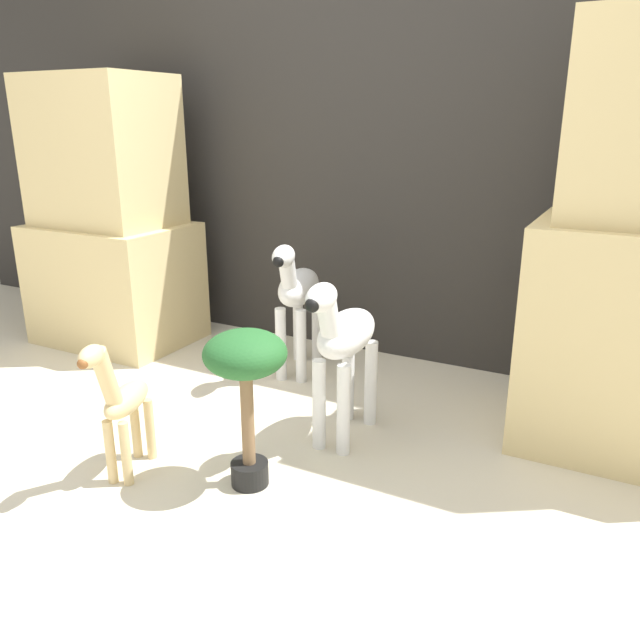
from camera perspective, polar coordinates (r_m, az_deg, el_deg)
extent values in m
plane|color=beige|center=(2.35, -12.79, -15.34)|extent=(14.00, 14.00, 0.00)
cube|color=#2D2B28|center=(3.42, 4.88, 15.02)|extent=(6.40, 0.08, 2.20)
cube|color=#DBC184|center=(3.87, -18.16, 3.22)|extent=(0.87, 0.63, 0.69)
cube|color=#DBC184|center=(3.76, -19.30, 14.32)|extent=(0.74, 0.54, 0.81)
cylinder|color=white|center=(2.46, 2.16, -8.21)|extent=(0.05, 0.05, 0.38)
cylinder|color=white|center=(2.50, -0.09, -7.74)|extent=(0.05, 0.05, 0.38)
cylinder|color=white|center=(2.70, 4.67, -5.77)|extent=(0.05, 0.05, 0.38)
cylinder|color=white|center=(2.74, 2.59, -5.38)|extent=(0.05, 0.05, 0.38)
ellipsoid|color=white|center=(2.50, 2.46, -1.20)|extent=(0.19, 0.42, 0.18)
cylinder|color=white|center=(2.31, 0.76, 0.42)|extent=(0.08, 0.13, 0.20)
ellipsoid|color=white|center=(2.23, 0.13, 2.07)|extent=(0.10, 0.18, 0.11)
sphere|color=black|center=(2.17, -0.73, 1.35)|extent=(0.05, 0.05, 0.05)
cube|color=black|center=(2.30, 0.76, 0.64)|extent=(0.02, 0.08, 0.17)
cylinder|color=white|center=(3.11, -1.75, -2.41)|extent=(0.05, 0.05, 0.38)
cylinder|color=white|center=(3.14, -3.60, -2.22)|extent=(0.05, 0.05, 0.38)
cylinder|color=white|center=(3.37, -0.30, -0.77)|extent=(0.05, 0.05, 0.38)
cylinder|color=white|center=(3.40, -2.02, -0.61)|extent=(0.05, 0.05, 0.38)
ellipsoid|color=white|center=(3.18, -1.94, 3.03)|extent=(0.26, 0.44, 0.18)
cylinder|color=white|center=(2.99, -2.97, 4.48)|extent=(0.10, 0.14, 0.20)
ellipsoid|color=white|center=(2.92, -3.35, 5.82)|extent=(0.13, 0.19, 0.11)
sphere|color=black|center=(2.85, -3.84, 5.34)|extent=(0.05, 0.05, 0.05)
cube|color=black|center=(2.99, -2.97, 4.65)|extent=(0.04, 0.08, 0.17)
cylinder|color=#E0C184|center=(2.40, -17.32, -11.59)|extent=(0.04, 0.04, 0.25)
cylinder|color=#E0C184|center=(2.42, -18.62, -11.36)|extent=(0.04, 0.04, 0.25)
cylinder|color=#E0C184|center=(2.54, -15.27, -9.59)|extent=(0.04, 0.04, 0.25)
cylinder|color=#E0C184|center=(2.57, -16.51, -9.40)|extent=(0.04, 0.04, 0.25)
ellipsoid|color=#E0C184|center=(2.41, -17.26, -6.94)|extent=(0.17, 0.29, 0.10)
cylinder|color=#E0C184|center=(2.26, -18.95, -5.00)|extent=(0.09, 0.14, 0.24)
ellipsoid|color=#E0C184|center=(2.17, -20.18, -3.13)|extent=(0.10, 0.13, 0.07)
sphere|color=brown|center=(2.13, -20.87, -3.76)|extent=(0.04, 0.04, 0.04)
cylinder|color=black|center=(2.35, -6.44, -13.73)|extent=(0.14, 0.14, 0.09)
cylinder|color=brown|center=(2.24, -6.63, -9.06)|extent=(0.05, 0.05, 0.34)
ellipsoid|color=#235B28|center=(2.14, -6.87, -3.06)|extent=(0.29, 0.29, 0.16)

